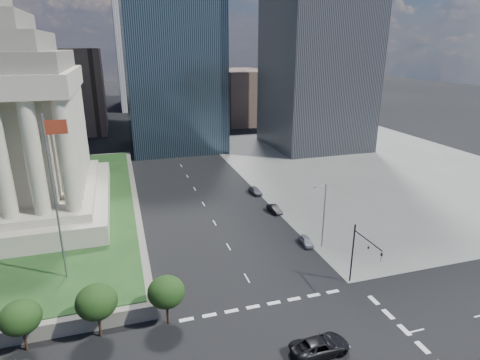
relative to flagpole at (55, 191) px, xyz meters
name	(u,v)px	position (x,y,z in m)	size (l,w,h in m)	color
ground	(168,143)	(21.83, 76.00, -13.11)	(500.00, 500.00, 0.00)	black
sidewalk_ne	(371,166)	(67.83, 36.00, -13.10)	(68.00, 90.00, 0.03)	slate
flagpole	(55,191)	(0.00, 0.00, 0.00)	(2.52, 0.24, 20.00)	slate
midrise_glass	(171,41)	(23.83, 71.00, 16.89)	(26.00, 26.00, 60.00)	black
building_filler_ne	(238,96)	(53.83, 106.00, -3.11)	(20.00, 30.00, 20.00)	brown
building_filler_nw	(68,91)	(-8.17, 106.00, 0.89)	(24.00, 30.00, 28.00)	brown
traffic_signal_ne	(361,251)	(34.33, -10.30, -7.86)	(0.30, 5.74, 8.00)	black
street_lamp_north	(323,212)	(35.16, 1.00, -7.45)	(2.13, 0.22, 10.00)	slate
pickup_truck	(320,346)	(24.56, -18.89, -12.28)	(2.77, 6.00, 1.67)	black
parked_sedan_near	(306,241)	(33.33, 2.22, -12.49)	(1.47, 3.66, 1.25)	#969A9E
parked_sedan_mid	(275,209)	(33.33, 15.22, -12.47)	(3.90, 1.36, 1.28)	black
parked_sedan_far	(255,191)	(33.14, 25.40, -12.40)	(4.18, 1.68, 1.43)	#57585E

